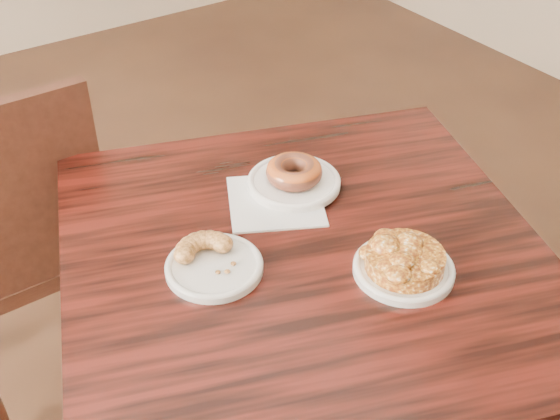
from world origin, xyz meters
TOP-DOWN VIEW (x-y plane):
  - cafe_table at (0.27, -0.26)m, footprint 1.02×1.02m
  - chair_far at (-0.09, 0.42)m, footprint 0.43×0.43m
  - napkin at (0.30, -0.12)m, footprint 0.23×0.23m
  - plate_donut at (0.36, -0.10)m, footprint 0.17×0.17m
  - plate_cruller at (0.12, -0.22)m, footprint 0.16×0.16m
  - plate_fritter at (0.37, -0.39)m, footprint 0.16×0.16m
  - glazed_donut at (0.36, -0.10)m, footprint 0.11×0.11m
  - apple_fritter at (0.37, -0.39)m, footprint 0.17×0.17m
  - cruller_fragment at (0.12, -0.22)m, footprint 0.12×0.12m

SIDE VIEW (x-z plane):
  - cafe_table at x=0.27m, z-range 0.00..0.75m
  - chair_far at x=-0.09m, z-range 0.00..0.90m
  - napkin at x=0.30m, z-range 0.75..0.75m
  - plate_cruller at x=0.12m, z-range 0.75..0.76m
  - plate_fritter at x=0.37m, z-range 0.75..0.76m
  - plate_donut at x=0.36m, z-range 0.75..0.77m
  - cruller_fragment at x=0.12m, z-range 0.76..0.79m
  - apple_fritter at x=0.37m, z-range 0.76..0.80m
  - glazed_donut at x=0.36m, z-range 0.77..0.80m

